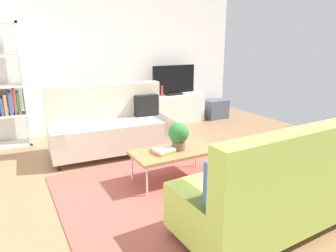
# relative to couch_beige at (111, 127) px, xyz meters

# --- Properties ---
(ground_plane) EXTENTS (7.68, 7.68, 0.00)m
(ground_plane) POSITION_rel_couch_beige_xyz_m (0.21, -1.32, -0.44)
(ground_plane) COLOR #936B47
(wall_far) EXTENTS (6.40, 0.12, 2.90)m
(wall_far) POSITION_rel_couch_beige_xyz_m (0.21, 1.48, 1.01)
(wall_far) COLOR white
(wall_far) RESTS_ON ground_plane
(area_rug) EXTENTS (2.90, 2.20, 0.01)m
(area_rug) POSITION_rel_couch_beige_xyz_m (0.33, -1.62, -0.44)
(area_rug) COLOR #9E4C42
(area_rug) RESTS_ON ground_plane
(couch_beige) EXTENTS (1.95, 0.96, 1.10)m
(couch_beige) POSITION_rel_couch_beige_xyz_m (0.00, 0.00, 0.00)
(couch_beige) COLOR beige
(couch_beige) RESTS_ON ground_plane
(couch_green) EXTENTS (1.93, 0.90, 1.10)m
(couch_green) POSITION_rel_couch_beige_xyz_m (0.67, -2.84, 0.00)
(couch_green) COLOR #A3BC4C
(couch_green) RESTS_ON ground_plane
(coffee_table) EXTENTS (1.10, 0.56, 0.42)m
(coffee_table) POSITION_rel_couch_beige_xyz_m (0.38, -1.42, -0.05)
(coffee_table) COLOR #9E7042
(coffee_table) RESTS_ON ground_plane
(tv_console) EXTENTS (1.40, 0.44, 0.64)m
(tv_console) POSITION_rel_couch_beige_xyz_m (1.82, 1.14, -0.12)
(tv_console) COLOR silver
(tv_console) RESTS_ON ground_plane
(tv) EXTENTS (1.00, 0.20, 0.64)m
(tv) POSITION_rel_couch_beige_xyz_m (1.82, 1.12, 0.51)
(tv) COLOR black
(tv) RESTS_ON tv_console
(storage_trunk) EXTENTS (0.52, 0.40, 0.44)m
(storage_trunk) POSITION_rel_couch_beige_xyz_m (2.92, 1.04, -0.22)
(storage_trunk) COLOR #4C5666
(storage_trunk) RESTS_ON ground_plane
(potted_plant) EXTENTS (0.27, 0.27, 0.36)m
(potted_plant) POSITION_rel_couch_beige_xyz_m (0.45, -1.42, 0.18)
(potted_plant) COLOR brown
(potted_plant) RESTS_ON coffee_table
(table_book_0) EXTENTS (0.27, 0.23, 0.03)m
(table_book_0) POSITION_rel_couch_beige_xyz_m (0.23, -1.44, -0.01)
(table_book_0) COLOR orange
(table_book_0) RESTS_ON coffee_table
(table_book_1) EXTENTS (0.27, 0.22, 0.04)m
(table_book_1) POSITION_rel_couch_beige_xyz_m (0.23, -1.44, 0.03)
(table_book_1) COLOR silver
(table_book_1) RESTS_ON table_book_0
(vase_0) EXTENTS (0.11, 0.11, 0.17)m
(vase_0) POSITION_rel_couch_beige_xyz_m (1.24, 1.19, 0.28)
(vase_0) COLOR #B24C4C
(vase_0) RESTS_ON tv_console
(bottle_0) EXTENTS (0.05, 0.05, 0.16)m
(bottle_0) POSITION_rel_couch_beige_xyz_m (1.41, 1.10, 0.28)
(bottle_0) COLOR purple
(bottle_0) RESTS_ON tv_console
(bottle_1) EXTENTS (0.06, 0.06, 0.23)m
(bottle_1) POSITION_rel_couch_beige_xyz_m (1.51, 1.10, 0.31)
(bottle_1) COLOR red
(bottle_1) RESTS_ON tv_console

